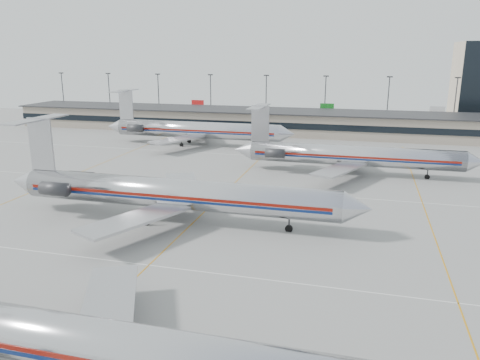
% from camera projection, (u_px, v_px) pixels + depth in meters
% --- Properties ---
extents(ground, '(260.00, 260.00, 0.00)m').
position_uv_depth(ground, '(97.00, 315.00, 39.66)').
color(ground, gray).
rests_on(ground, ground).
extents(apron_markings, '(160.00, 0.15, 0.02)m').
position_uv_depth(apron_markings, '(149.00, 265.00, 48.98)').
color(apron_markings, silver).
rests_on(apron_markings, ground).
extents(terminal, '(162.00, 17.00, 6.25)m').
position_uv_depth(terminal, '(287.00, 122.00, 130.21)').
color(terminal, gray).
rests_on(terminal, ground).
extents(light_mast_row, '(163.60, 0.40, 15.28)m').
position_uv_depth(light_mast_row, '(295.00, 98.00, 141.88)').
color(light_mast_row, '#38383D').
rests_on(light_mast_row, ground).
extents(jet_foreground, '(44.44, 26.17, 11.63)m').
position_uv_depth(jet_foreground, '(69.00, 340.00, 30.47)').
color(jet_foreground, silver).
rests_on(jet_foreground, ground).
extents(jet_second_row, '(50.08, 29.49, 13.11)m').
position_uv_depth(jet_second_row, '(168.00, 193.00, 61.31)').
color(jet_second_row, silver).
rests_on(jet_second_row, ground).
extents(jet_third_row, '(44.61, 27.44, 12.20)m').
position_uv_depth(jet_third_row, '(348.00, 155.00, 85.36)').
color(jet_third_row, silver).
rests_on(jet_third_row, ground).
extents(jet_back_row, '(47.60, 29.28, 13.01)m').
position_uv_depth(jet_back_row, '(193.00, 130.00, 112.70)').
color(jet_back_row, silver).
rests_on(jet_back_row, ground).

